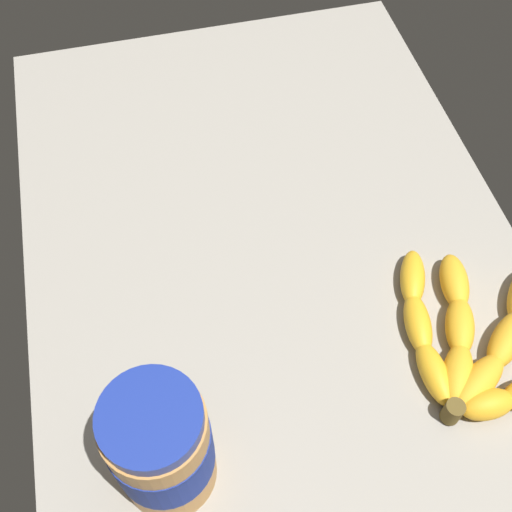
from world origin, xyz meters
The scene contains 3 objects.
ground_plane centered at (0.00, 0.00, -2.03)cm, with size 97.92×59.94×4.06cm, color gray.
banana_bunch centered at (-13.57, -18.19, 1.57)cm, with size 22.05×18.83×3.30cm.
peanut_butter_jar centered at (-18.86, 16.69, 8.12)cm, with size 9.32×9.32×16.37cm.
Camera 1 is at (-37.75, 12.60, 65.02)cm, focal length 44.92 mm.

